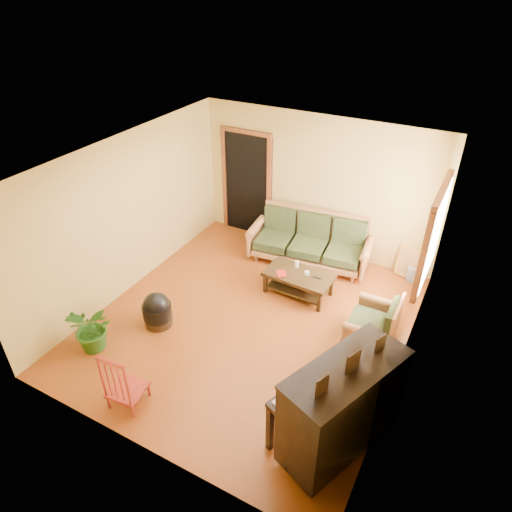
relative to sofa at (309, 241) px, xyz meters
The scene contains 16 objects.
floor 2.03m from the sofa, 93.77° to the right, with size 5.00×5.00×0.00m, color #662A0D.
doorway 1.75m from the sofa, 162.18° to the left, with size 1.08×0.16×2.05m, color black.
window 2.42m from the sofa, 17.91° to the right, with size 0.12×1.36×1.46m, color white.
sofa is the anchor object (origin of this frame).
coffee_table 1.02m from the sofa, 76.86° to the right, with size 1.11×0.60×0.40m, color black.
armchair 2.22m from the sofa, 43.43° to the right, with size 0.77×0.81×0.81m, color #9A5F38.
piano 3.84m from the sofa, 62.25° to the right, with size 0.85×1.44×1.27m, color black.
footstool 3.02m from the sofa, 116.77° to the right, with size 0.44×0.44×0.42m, color black.
red_chair 4.11m from the sofa, 100.43° to the right, with size 0.42×0.45×0.89m, color maroon.
leaning_frame 1.79m from the sofa, 12.32° to the left, with size 0.46×0.10×0.62m, color gold.
ceramic_crock 1.89m from the sofa, 10.47° to the left, with size 0.22×0.22×0.27m, color #315193.
potted_plant 3.98m from the sofa, 117.07° to the right, with size 0.66×0.57×0.73m, color #245819.
book 1.16m from the sofa, 94.01° to the right, with size 0.15×0.20×0.02m, color maroon.
candle 0.80m from the sofa, 82.23° to the right, with size 0.07×0.07×0.12m, color white.
glass_jar 0.98m from the sofa, 69.17° to the right, with size 0.08×0.08×0.06m, color white.
remote 1.07m from the sofa, 60.24° to the right, with size 0.15×0.04×0.01m, color black.
Camera 1 is at (2.63, -4.72, 4.72)m, focal length 32.00 mm.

